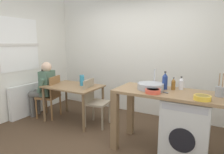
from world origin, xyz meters
The scene contains 20 objects.
ground_plane centered at (0.00, 0.00, 0.00)m, with size 5.46×5.46×0.00m, color #4C3826.
wall_back centered at (0.00, 1.75, 1.35)m, with size 4.60×0.10×2.70m, color silver.
wall_window_side centered at (-2.15, 0.00, 1.35)m, with size 0.12×3.80×2.70m.
radiator centered at (-2.02, 0.30, 0.35)m, with size 0.10×0.80×0.70m, color white.
dining_table centered at (-0.93, 0.59, 0.64)m, with size 1.10×0.76×0.74m.
chair_person_seat centered at (-1.48, 0.51, 0.51)m, with size 0.49×0.49×0.90m.
chair_opposite centered at (-0.46, 0.63, 0.51)m, with size 0.45×0.45×0.90m.
seated_person centered at (-1.64, 0.47, 0.67)m, with size 0.55×0.54×1.20m.
kitchen_counter centered at (0.81, 0.34, 0.76)m, with size 1.50×0.68×0.92m.
washing_machine centered at (1.28, 0.33, 0.43)m, with size 0.60×0.61×0.86m.
sink_basin centered at (0.76, 0.34, 0.97)m, with size 0.38×0.38×0.09m, color #9EA0A5.
tap centered at (0.76, 0.52, 1.06)m, with size 0.02×0.02×0.28m, color #B2B2B7.
bottle_tall_green centered at (0.93, 0.45, 1.04)m, with size 0.08×0.08×0.26m.
bottle_squat_brown centered at (1.05, 0.48, 1.00)m, with size 0.06×0.06×0.18m.
bottle_clear_small centered at (1.15, 0.54, 1.01)m, with size 0.07×0.07×0.19m.
mixing_bowl centered at (0.86, 0.14, 0.95)m, with size 0.21×0.21×0.06m.
utensil_crock centered at (1.65, 0.39, 0.99)m, with size 0.11×0.11×0.30m.
colander centered at (1.47, 0.12, 0.95)m, with size 0.20×0.20×0.06m.
vase centered at (-0.78, 0.69, 0.85)m, with size 0.09×0.09×0.22m, color teal.
scissors centered at (0.97, 0.24, 0.92)m, with size 0.15×0.06×0.01m.
Camera 1 is at (1.62, -2.37, 1.60)m, focal length 31.17 mm.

